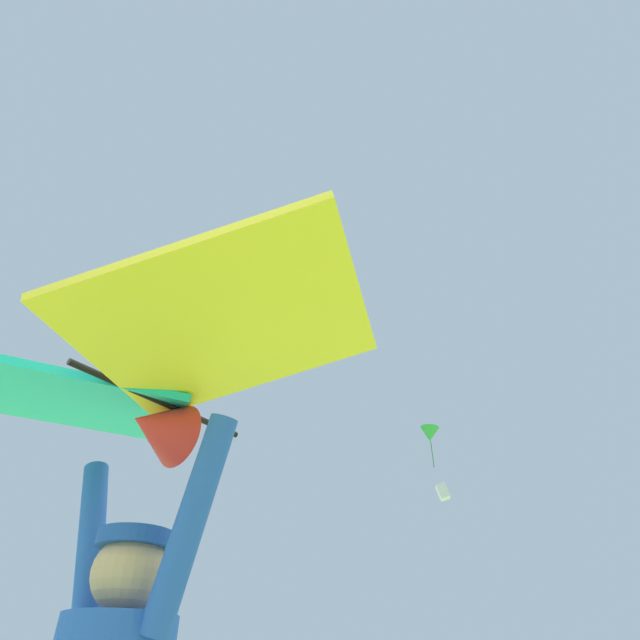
% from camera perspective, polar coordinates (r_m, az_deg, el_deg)
% --- Properties ---
extents(held_stunt_kite, '(1.95, 1.28, 0.42)m').
position_cam_1_polar(held_stunt_kite, '(2.06, -18.34, -6.33)').
color(held_stunt_kite, black).
extents(distant_kite_white_mid_left, '(0.92, 0.71, 1.06)m').
position_cam_1_polar(distant_kite_white_mid_left, '(34.47, 13.13, -17.63)').
color(distant_kite_white_mid_left, white).
extents(distant_kite_green_high_right, '(1.32, 1.25, 2.09)m').
position_cam_1_polar(distant_kite_green_high_right, '(26.81, 11.78, -11.99)').
color(distant_kite_green_high_right, green).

